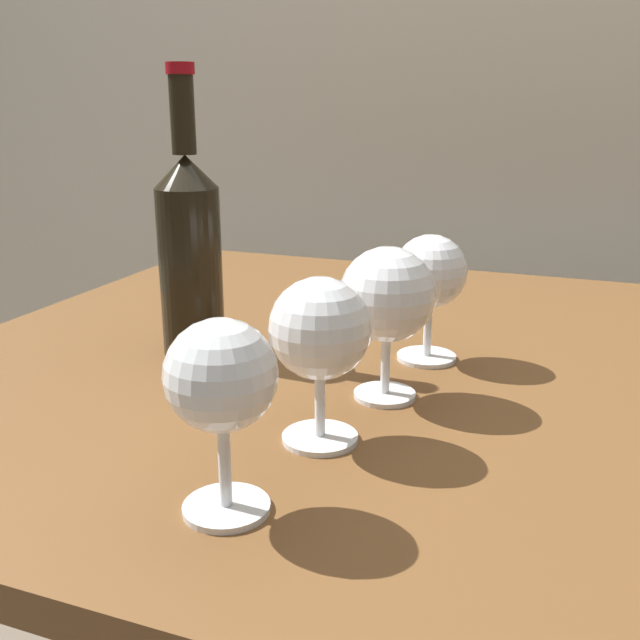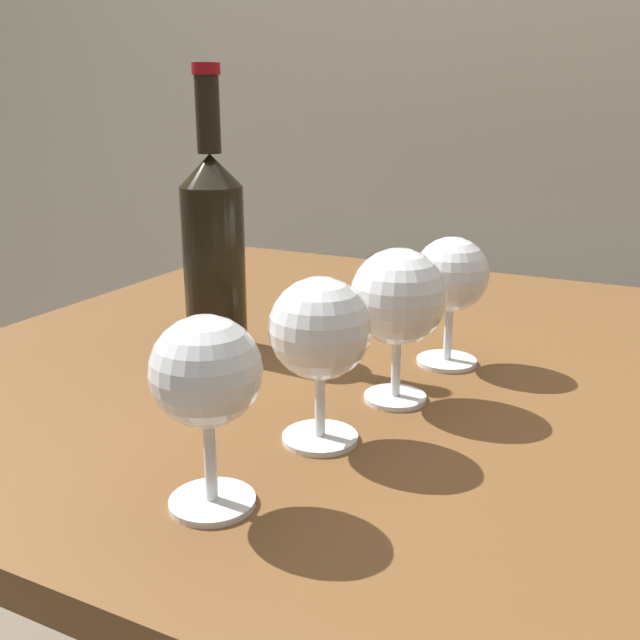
# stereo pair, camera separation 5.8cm
# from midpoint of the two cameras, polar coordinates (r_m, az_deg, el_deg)

# --- Properties ---
(dining_table) EXTENTS (1.12, 0.93, 0.72)m
(dining_table) POSITION_cam_midpoint_polar(r_m,az_deg,el_deg) (0.83, 7.33, -9.50)
(dining_table) COLOR brown
(dining_table) RESTS_ON ground_plane
(wine_glass_rose) EXTENTS (0.08, 0.08, 0.14)m
(wine_glass_rose) POSITION_cam_midpoint_polar(r_m,az_deg,el_deg) (0.49, -11.20, -4.82)
(wine_glass_rose) COLOR white
(wine_glass_rose) RESTS_ON dining_table
(wine_glass_port) EXTENTS (0.08, 0.08, 0.14)m
(wine_glass_port) POSITION_cam_midpoint_polar(r_m,az_deg,el_deg) (0.58, -2.85, -1.11)
(wine_glass_port) COLOR white
(wine_glass_port) RESTS_ON dining_table
(wine_glass_pinot) EXTENTS (0.09, 0.09, 0.15)m
(wine_glass_pinot) POSITION_cam_midpoint_polar(r_m,az_deg,el_deg) (0.67, 2.88, 1.81)
(wine_glass_pinot) COLOR white
(wine_glass_pinot) RESTS_ON dining_table
(wine_glass_amber) EXTENTS (0.08, 0.08, 0.14)m
(wine_glass_amber) POSITION_cam_midpoint_polar(r_m,az_deg,el_deg) (0.78, 6.58, 3.55)
(wine_glass_amber) COLOR white
(wine_glass_amber) RESTS_ON dining_table
(wine_bottle) EXTENTS (0.07, 0.07, 0.31)m
(wine_bottle) POSITION_cam_midpoint_polar(r_m,az_deg,el_deg) (0.81, -12.27, 5.50)
(wine_bottle) COLOR black
(wine_bottle) RESTS_ON dining_table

